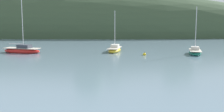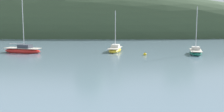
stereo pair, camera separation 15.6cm
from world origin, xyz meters
name	(u,v)px [view 1 (the left image)]	position (x,y,z in m)	size (l,w,h in m)	color
far_shoreline_hill	(42,34)	(-24.67, 75.48, 0.14)	(150.00, 36.00, 31.31)	#384C33
sailboat_blue_center	(115,49)	(-0.44, 33.78, 0.32)	(2.30, 5.15, 6.33)	gold
sailboat_cream_ketch	(195,52)	(11.02, 31.42, 0.32)	(2.41, 5.04, 6.80)	#196B56
sailboat_grey_yawl	(22,50)	(-13.87, 31.50, 0.36)	(6.09, 3.21, 8.36)	red
mooring_buoy_outer	(144,54)	(3.86, 29.83, 0.12)	(0.44, 0.44, 0.54)	yellow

